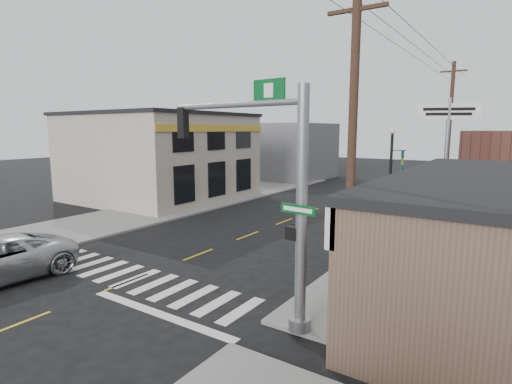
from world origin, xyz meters
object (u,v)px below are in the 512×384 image
Objects in this scene: guide_sign at (397,216)px; utility_pole_far at (449,133)px; fire_hydrant at (370,267)px; bare_tree at (442,184)px; lamp_post at (392,173)px; utility_pole_near at (351,160)px; dance_center_sign at (448,130)px; traffic_signal_pole at (275,182)px.

utility_pole_far is at bearing 114.52° from guide_sign.
bare_tree reaches higher than fire_hydrant.
lamp_post is 0.54× the size of utility_pole_far.
utility_pole_far is (-0.64, 21.83, 0.58)m from utility_pole_near.
utility_pole_near reaches higher than dance_center_sign.
lamp_post is at bearing 99.41° from utility_pole_near.
lamp_post is at bearing 99.88° from fire_hydrant.
lamp_post reaches higher than bare_tree.
lamp_post is 0.76× the size of dance_center_sign.
utility_pole_near reaches higher than traffic_signal_pole.
lamp_post is 0.61× the size of utility_pole_near.
dance_center_sign is 1.64× the size of bare_tree.
dance_center_sign reaches higher than fire_hydrant.
utility_pole_far reaches higher than utility_pole_near.
bare_tree is at bearing -82.74° from utility_pole_far.
utility_pole_far is at bearing 97.46° from bare_tree.
guide_sign is 0.28× the size of utility_pole_near.
bare_tree is at bearing -20.46° from guide_sign.
guide_sign is 0.46× the size of lamp_post.
utility_pole_far is (-2.11, 16.12, 1.77)m from bare_tree.
guide_sign is 3.78m from lamp_post.
traffic_signal_pole is at bearing -76.68° from lamp_post.
traffic_signal_pole reaches higher than bare_tree.
utility_pole_far is at bearing 75.62° from dance_center_sign.
lamp_post is (-0.01, 12.11, -0.85)m from traffic_signal_pole.
fire_hydrant is 0.16× the size of bare_tree.
guide_sign reaches higher than fire_hydrant.
bare_tree is 6.02m from utility_pole_near.
lamp_post reaches higher than fire_hydrant.
utility_pole_near reaches higher than lamp_post.
utility_pole_near is at bearing -88.52° from utility_pole_far.
fire_hydrant is 5.88m from utility_pole_near.
fire_hydrant is 0.07× the size of utility_pole_far.
traffic_signal_pole is at bearing -118.31° from dance_center_sign.
dance_center_sign is (0.79, 7.57, 3.82)m from guide_sign.
fire_hydrant is at bearing -89.89° from utility_pole_far.
traffic_signal_pole is at bearing -147.92° from utility_pole_near.
fire_hydrant is 0.08× the size of utility_pole_near.
dance_center_sign reaches higher than guide_sign.
dance_center_sign is at bearing 97.64° from bare_tree.
traffic_signal_pole is 0.67× the size of utility_pole_far.
utility_pole_near is 0.89× the size of utility_pole_far.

